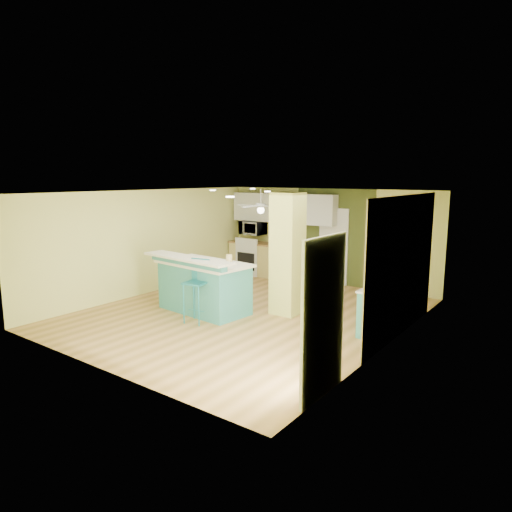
# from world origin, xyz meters

# --- Properties ---
(floor) EXTENTS (6.00, 7.00, 0.01)m
(floor) POSITION_xyz_m (0.00, 0.00, -0.01)
(floor) COLOR olive
(floor) RESTS_ON ground
(ceiling) EXTENTS (6.00, 7.00, 0.01)m
(ceiling) POSITION_xyz_m (0.00, 0.00, 2.50)
(ceiling) COLOR white
(ceiling) RESTS_ON wall_back
(wall_back) EXTENTS (6.00, 0.01, 2.50)m
(wall_back) POSITION_xyz_m (0.00, 3.50, 1.25)
(wall_back) COLOR #E0E379
(wall_back) RESTS_ON floor
(wall_front) EXTENTS (6.00, 0.01, 2.50)m
(wall_front) POSITION_xyz_m (0.00, -3.50, 1.25)
(wall_front) COLOR #E0E379
(wall_front) RESTS_ON floor
(wall_left) EXTENTS (0.01, 7.00, 2.50)m
(wall_left) POSITION_xyz_m (-3.00, 0.00, 1.25)
(wall_left) COLOR #E0E379
(wall_left) RESTS_ON floor
(wall_right) EXTENTS (0.01, 7.00, 2.50)m
(wall_right) POSITION_xyz_m (3.00, 0.00, 1.25)
(wall_right) COLOR #E0E379
(wall_right) RESTS_ON floor
(wood_panel) EXTENTS (0.02, 3.40, 2.50)m
(wood_panel) POSITION_xyz_m (2.99, 0.60, 1.25)
(wood_panel) COLOR #9A8658
(wood_panel) RESTS_ON floor
(olive_accent) EXTENTS (2.20, 0.02, 2.50)m
(olive_accent) POSITION_xyz_m (0.20, 3.49, 1.25)
(olive_accent) COLOR #434F1F
(olive_accent) RESTS_ON floor
(interior_door) EXTENTS (0.82, 0.05, 2.00)m
(interior_door) POSITION_xyz_m (0.20, 3.46, 1.00)
(interior_door) COLOR white
(interior_door) RESTS_ON floor
(french_door) EXTENTS (0.04, 1.08, 2.10)m
(french_door) POSITION_xyz_m (2.97, -2.30, 1.05)
(french_door) COLOR silver
(french_door) RESTS_ON floor
(column) EXTENTS (0.55, 0.55, 2.50)m
(column) POSITION_xyz_m (0.65, 0.50, 1.25)
(column) COLOR #CFD362
(column) RESTS_ON floor
(kitchen_run) EXTENTS (3.25, 0.63, 0.94)m
(kitchen_run) POSITION_xyz_m (-1.30, 3.20, 0.47)
(kitchen_run) COLOR #D1BF6D
(kitchen_run) RESTS_ON floor
(stove) EXTENTS (0.76, 0.66, 1.08)m
(stove) POSITION_xyz_m (-2.25, 3.19, 0.46)
(stove) COLOR silver
(stove) RESTS_ON floor
(upper_cabinets) EXTENTS (3.20, 0.34, 0.80)m
(upper_cabinets) POSITION_xyz_m (-1.30, 3.32, 1.95)
(upper_cabinets) COLOR silver
(upper_cabinets) RESTS_ON wall_back
(microwave) EXTENTS (0.70, 0.48, 0.39)m
(microwave) POSITION_xyz_m (-2.25, 3.20, 1.35)
(microwave) COLOR white
(microwave) RESTS_ON wall_back
(ceiling_fan) EXTENTS (1.41, 1.41, 0.61)m
(ceiling_fan) POSITION_xyz_m (-1.10, 2.00, 2.08)
(ceiling_fan) COLOR silver
(ceiling_fan) RESTS_ON ceiling
(pendant_lamp) EXTENTS (0.14, 0.14, 0.69)m
(pendant_lamp) POSITION_xyz_m (2.65, 0.75, 1.88)
(pendant_lamp) COLOR white
(pendant_lamp) RESTS_ON ceiling
(wall_decor) EXTENTS (0.03, 0.90, 0.70)m
(wall_decor) POSITION_xyz_m (2.96, 0.80, 1.55)
(wall_decor) COLOR brown
(wall_decor) RESTS_ON wood_panel
(peninsula) EXTENTS (2.31, 1.40, 1.22)m
(peninsula) POSITION_xyz_m (-0.83, -0.43, 0.56)
(peninsula) COLOR teal
(peninsula) RESTS_ON floor
(bar_stool) EXTENTS (0.47, 0.47, 1.24)m
(bar_stool) POSITION_xyz_m (-0.46, -0.98, 0.83)
(bar_stool) COLOR teal
(bar_stool) RESTS_ON floor
(side_counter) EXTENTS (0.56, 1.33, 0.86)m
(side_counter) POSITION_xyz_m (2.70, 0.59, 0.43)
(side_counter) COLOR teal
(side_counter) RESTS_ON floor
(fruit_bowl) EXTENTS (0.45, 0.45, 0.08)m
(fruit_bowl) POSITION_xyz_m (-0.83, 3.11, 0.98)
(fruit_bowl) COLOR #392117
(fruit_bowl) RESTS_ON kitchen_run
(canister) EXTENTS (0.13, 0.13, 0.18)m
(canister) POSITION_xyz_m (-0.31, -0.21, 1.15)
(canister) COLOR yellow
(canister) RESTS_ON peninsula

